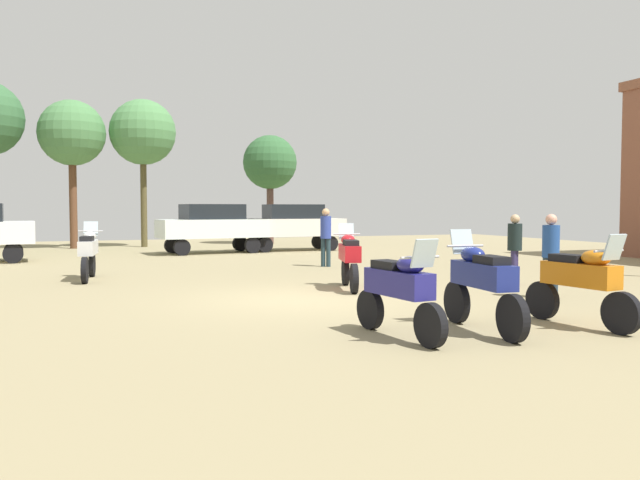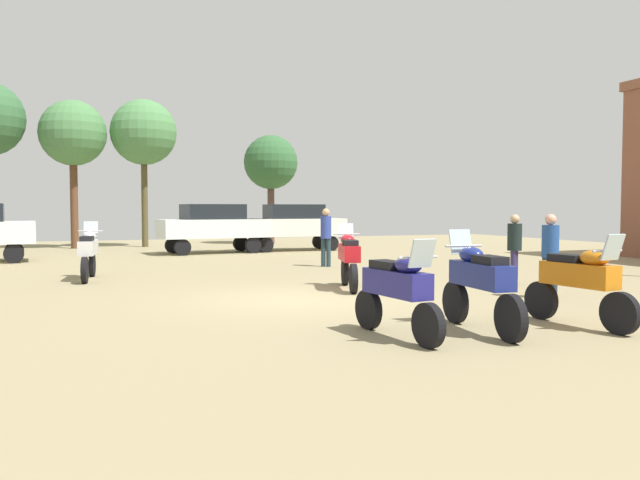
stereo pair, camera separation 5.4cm
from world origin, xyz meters
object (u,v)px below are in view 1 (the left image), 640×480
object	(u,v)px
motorcycle_5	(349,257)
car_4	(293,224)
motorcycle_4	(581,281)
tree_2	(72,134)
tree_1	(270,163)
tree_5	(143,133)
person_2	(515,244)
car_2	(212,225)
motorcycle_2	(88,251)
person_3	(326,232)
person_1	(551,249)
motorcycle_1	(399,289)
motorcycle_7	(482,282)

from	to	relation	value
motorcycle_5	car_4	world-z (taller)	car_4
motorcycle_4	car_4	xyz separation A→B (m)	(1.41, 18.38, 0.45)
motorcycle_4	tree_2	bearing A→B (deg)	-78.91
tree_1	tree_5	size ratio (longest dim) A/B	0.80
person_2	car_2	bearing A→B (deg)	71.42
motorcycle_5	car_2	world-z (taller)	car_2
motorcycle_5	car_4	size ratio (longest dim) A/B	0.49
motorcycle_2	person_2	distance (m)	10.68
tree_1	tree_5	xyz separation A→B (m)	(-6.33, -0.38, 1.23)
motorcycle_2	tree_1	bearing A→B (deg)	64.65
motorcycle_4	person_3	size ratio (longest dim) A/B	1.16
person_1	person_3	world-z (taller)	person_3
motorcycle_1	tree_5	bearing A→B (deg)	-93.43
motorcycle_5	motorcycle_7	xyz separation A→B (m)	(-0.14, -5.27, 0.01)
car_4	tree_1	size ratio (longest dim) A/B	0.77
motorcycle_5	person_3	bearing A→B (deg)	90.17
car_2	person_1	distance (m)	15.81
person_2	tree_2	xyz separation A→B (m)	(-10.04, 18.39, 4.20)
motorcycle_4	car_2	distance (m)	18.14
motorcycle_5	tree_1	bearing A→B (deg)	95.16
motorcycle_5	tree_2	distance (m)	19.28
motorcycle_5	person_1	xyz separation A→B (m)	(3.25, -2.81, 0.28)
car_4	person_3	xyz separation A→B (m)	(-1.43, -7.57, -0.09)
motorcycle_4	tree_1	size ratio (longest dim) A/B	0.38
motorcycle_7	motorcycle_2	bearing A→B (deg)	124.59
car_4	motorcycle_4	bearing A→B (deg)	175.89
motorcycle_5	car_2	distance (m)	12.54
motorcycle_5	tree_5	distance (m)	18.69
motorcycle_5	tree_2	xyz separation A→B (m)	(-5.97, 17.78, 4.46)
motorcycle_4	tree_1	xyz separation A→B (m)	(1.95, 23.74, 3.43)
person_1	tree_2	world-z (taller)	tree_2
motorcycle_1	car_2	distance (m)	17.80
car_2	tree_2	size ratio (longest dim) A/B	0.67
tree_1	motorcycle_4	bearing A→B (deg)	-94.70
person_3	person_2	bearing A→B (deg)	-30.13
motorcycle_1	tree_2	distance (m)	23.90
motorcycle_7	tree_1	world-z (taller)	tree_1
person_1	car_2	bearing A→B (deg)	157.56
motorcycle_1	tree_2	bearing A→B (deg)	-85.80
motorcycle_4	motorcycle_7	world-z (taller)	motorcycle_7
motorcycle_7	tree_2	distance (m)	24.19
person_3	tree_2	xyz separation A→B (m)	(-7.47, 12.46, 4.11)
motorcycle_7	motorcycle_5	bearing A→B (deg)	93.09
motorcycle_7	tree_5	distance (m)	23.76
motorcycle_1	motorcycle_5	bearing A→B (deg)	-112.80
person_1	tree_5	world-z (taller)	tree_5
motorcycle_4	tree_5	bearing A→B (deg)	-86.14
motorcycle_5	tree_2	bearing A→B (deg)	124.51
tree_5	motorcycle_7	bearing A→B (deg)	-83.33
motorcycle_2	person_1	size ratio (longest dim) A/B	1.32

